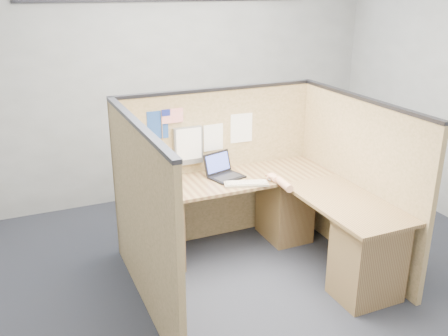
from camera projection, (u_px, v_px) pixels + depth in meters
name	position (u px, v px, depth m)	size (l,w,h in m)	color
floor	(263.00, 282.00, 4.34)	(5.00, 5.00, 0.00)	black
wall_back	(175.00, 79.00, 5.78)	(5.00, 5.00, 0.00)	gray
cubicle_partitions	(242.00, 184.00, 4.44)	(2.06, 1.83, 1.53)	olive
l_desk	(267.00, 225.00, 4.51)	(1.95, 1.75, 0.73)	brown
laptop	(224.00, 171.00, 4.70)	(0.35, 0.36, 0.22)	black
keyboard	(246.00, 184.00, 4.51)	(0.42, 0.25, 0.03)	gray
mouse	(272.00, 178.00, 4.61)	(0.11, 0.06, 0.04)	silver
hand_forearm	(280.00, 182.00, 4.49)	(0.11, 0.38, 0.08)	tan
blue_poster	(158.00, 125.00, 4.51)	(0.20, 0.00, 0.26)	navy
american_flag	(170.00, 117.00, 4.52)	(0.21, 0.01, 0.36)	olive
file_holder	(188.00, 146.00, 4.67)	(0.28, 0.05, 0.36)	slate
paper_left	(213.00, 137.00, 4.78)	(0.20, 0.00, 0.26)	white
paper_right	(241.00, 128.00, 4.87)	(0.23, 0.00, 0.29)	white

